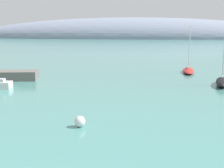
# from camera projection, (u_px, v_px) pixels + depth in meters

# --- Properties ---
(distant_ridge) EXTENTS (279.25, 64.61, 34.37)m
(distant_ridge) POSITION_uv_depth(u_px,v_px,m) (127.00, 38.00, 262.69)
(distant_ridge) COLOR gray
(distant_ridge) RESTS_ON ground
(sailboat_red_near_shore) EXTENTS (2.32, 8.25, 8.30)m
(sailboat_red_near_shore) POSITION_uv_depth(u_px,v_px,m) (188.00, 70.00, 55.60)
(sailboat_red_near_shore) COLOR red
(sailboat_red_near_shore) RESTS_ON water
(sailboat_black_mid_mooring) EXTENTS (2.70, 6.70, 7.07)m
(sailboat_black_mid_mooring) POSITION_uv_depth(u_px,v_px,m) (222.00, 82.00, 42.74)
(sailboat_black_mid_mooring) COLOR black
(sailboat_black_mid_mooring) RESTS_ON water
(mooring_buoy_white) EXTENTS (0.89, 0.89, 0.89)m
(mooring_buoy_white) POSITION_uv_depth(u_px,v_px,m) (80.00, 122.00, 24.72)
(mooring_buoy_white) COLOR silver
(mooring_buoy_white) RESTS_ON water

